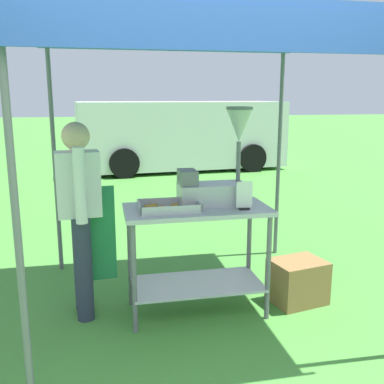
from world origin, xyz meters
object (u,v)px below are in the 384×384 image
stall_canopy (195,40)px  supply_crate (298,281)px  donut_fryer (218,174)px  menu_sign (244,198)px  vendor (80,210)px  van_white (180,134)px  donut_tray (168,208)px  donut_cart (197,238)px

stall_canopy → supply_crate: bearing=-6.4°
stall_canopy → donut_fryer: bearing=-9.1°
menu_sign → vendor: bearing=167.0°
donut_fryer → van_white: donut_fryer is taller
stall_canopy → supply_crate: (0.92, -0.10, -2.03)m
donut_tray → van_white: 7.82m
donut_fryer → supply_crate: 1.23m
donut_fryer → supply_crate: bearing=-5.7°
donut_fryer → van_white: 7.63m
donut_cart → donut_tray: bearing=-167.0°
donut_tray → vendor: 0.72m
menu_sign → supply_crate: (0.56, 0.14, -0.82)m
stall_canopy → vendor: stall_canopy is taller
donut_tray → donut_fryer: bearing=16.0°
stall_canopy → donut_cart: size_ratio=2.23×
donut_fryer → menu_sign: 0.31m
donut_fryer → van_white: bearing=82.3°
vendor → van_white: 7.77m
donut_cart → vendor: vendor is taller
menu_sign → donut_cart: bearing=158.2°
donut_tray → vendor: vendor is taller
vendor → stall_canopy: bearing=-3.4°
supply_crate → van_white: 7.66m
donut_cart → van_white: van_white is taller
stall_canopy → menu_sign: 1.29m
stall_canopy → donut_cart: bearing=-90.0°
stall_canopy → vendor: size_ratio=1.63×
vendor → supply_crate: (1.85, -0.16, -0.71)m
donut_tray → supply_crate: 1.38m
donut_cart → donut_fryer: 0.56m
donut_cart → menu_sign: (0.35, -0.14, 0.36)m
vendor → donut_cart: bearing=-9.4°
donut_cart → donut_tray: 0.38m
donut_cart → donut_tray: donut_tray is taller
donut_tray → donut_fryer: 0.51m
menu_sign → vendor: 1.32m
stall_canopy → donut_fryer: (0.19, -0.03, -1.05)m
stall_canopy → van_white: bearing=80.8°
donut_cart → donut_fryer: (0.19, 0.07, 0.52)m
menu_sign → supply_crate: size_ratio=0.44×
vendor → donut_fryer: bearing=-4.4°
stall_canopy → donut_tray: (-0.25, -0.16, -1.29)m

